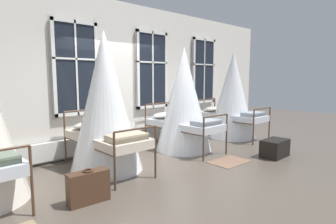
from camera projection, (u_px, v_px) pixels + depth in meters
ground at (152, 159)px, 5.93m from camera, size 21.50×21.50×0.00m
back_wall_with_windows at (116, 77)px, 6.64m from camera, size 11.58×0.10×3.42m
window_bank at (119, 104)px, 6.63m from camera, size 7.15×0.10×2.78m
cot_second at (105, 104)px, 5.12m from camera, size 1.31×1.92×2.55m
cot_third at (184, 101)px, 6.59m from camera, size 1.31×1.90×2.38m
cot_fourth at (232, 96)px, 7.96m from camera, size 1.31×1.92×2.40m
rug_third at (229, 162)px, 5.75m from camera, size 0.82×0.58×0.01m
suitcase_dark at (88, 187)px, 3.87m from camera, size 0.58×0.26×0.47m
travel_trunk at (275, 148)px, 6.10m from camera, size 0.65×0.41×0.37m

